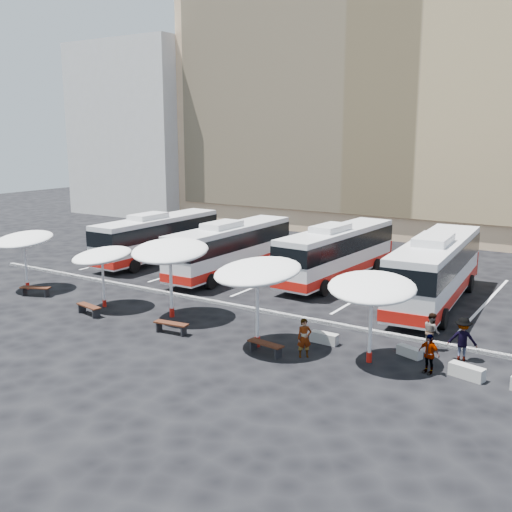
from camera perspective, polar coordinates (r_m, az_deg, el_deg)
The scene contains 25 objects.
ground at distance 31.12m, azimuth -4.55°, elevation -4.72°, with size 120.00×120.00×0.00m, color black.
sandstone_building at distance 58.60m, azimuth 15.07°, elevation 15.10°, with size 42.00×18.25×29.60m.
apartment_block at distance 69.29m, azimuth -9.31°, elevation 11.76°, with size 14.00×14.00×18.00m, color beige.
curb_divider at distance 31.48m, azimuth -4.00°, elevation -4.37°, with size 34.00×0.25×0.15m, color black.
bay_lines at distance 37.57m, azimuth 2.82°, elevation -1.80°, with size 24.15×12.00×0.01m.
bus_0 at distance 41.81m, azimuth -9.32°, elevation 1.87°, with size 2.53×10.75×3.41m.
bus_1 at distance 37.40m, azimuth -2.42°, elevation 0.88°, with size 2.55×10.83×3.44m.
bus_2 at distance 36.23m, azimuth 7.75°, elevation 0.47°, with size 2.98×11.08×3.48m.
bus_3 at distance 32.16m, azimuth 16.76°, elevation -1.11°, with size 3.41×12.01×3.76m.
sunshade_0 at distance 36.04m, azimuth -21.23°, elevation 1.46°, with size 3.40×3.44×3.37m.
sunshade_1 at distance 31.15m, azimuth -14.46°, elevation 0.01°, with size 3.85×3.87×3.14m.
sunshade_2 at distance 28.66m, azimuth -8.19°, elevation 0.47°, with size 4.65×4.68×3.83m.
sunshade_3 at distance 24.36m, azimuth 0.14°, elevation -1.52°, with size 4.60×4.63×3.78m.
sunshade_4 at distance 23.17m, azimuth 10.98°, elevation -2.99°, with size 4.24×4.27×3.52m.
wood_bench_0 at distance 34.81m, azimuth -20.27°, elevation -2.98°, with size 1.71×1.03×0.51m.
wood_bench_1 at distance 30.46m, azimuth -15.63°, elevation -4.75°, with size 1.65×0.71×0.49m.
wood_bench_2 at distance 27.00m, azimuth -8.08°, elevation -6.54°, with size 1.66×0.62×0.50m.
wood_bench_3 at distance 24.32m, azimuth 0.92°, elevation -8.51°, with size 1.64×0.63×0.49m.
conc_bench_0 at distance 25.77m, azimuth 6.51°, elevation -7.76°, with size 1.21×0.40×0.46m, color gray.
conc_bench_1 at distance 24.93m, azimuth 14.41°, elevation -8.82°, with size 1.06×0.35×0.40m, color gray.
conc_bench_2 at distance 23.46m, azimuth 19.44°, elevation -10.36°, with size 1.28×0.43×0.48m, color gray.
passenger_0 at distance 23.98m, azimuth 4.63°, elevation -7.81°, with size 0.58×0.38×1.58m, color black.
passenger_1 at distance 25.72m, azimuth 16.42°, elevation -6.91°, with size 0.76×0.59×1.57m, color black.
passenger_2 at distance 23.28m, azimuth 16.12°, elevation -8.94°, with size 0.89×0.37×1.52m, color black.
passenger_3 at distance 24.92m, azimuth 19.07°, elevation -7.48°, with size 1.12×0.64×1.74m, color black.
Camera 1 is at (18.09, -23.74, 8.80)m, focal length 42.00 mm.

